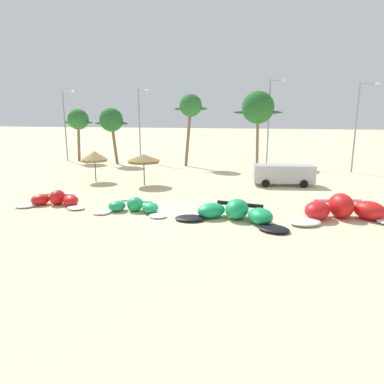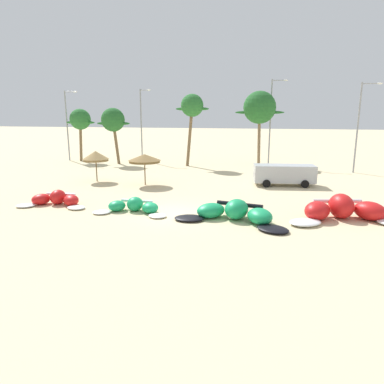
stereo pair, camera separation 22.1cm
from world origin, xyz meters
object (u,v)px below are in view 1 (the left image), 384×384
at_px(lamppost_west, 66,122).
at_px(lamppost_east_center, 270,118).
at_px(kite_center, 343,210).
at_px(kite_far_left, 56,200).
at_px(kite_left_of_center, 235,213).
at_px(palm_center_left, 258,108).
at_px(lamppost_east, 358,123).
at_px(parked_van, 282,173).
at_px(palm_left_of_gap, 191,107).
at_px(beach_umbrella_near_van, 94,156).
at_px(palm_left, 111,121).
at_px(kite_left, 134,207).
at_px(lamppost_west_center, 140,122).
at_px(beach_umbrella_middle, 144,158).
at_px(palm_leftmost, 78,120).

relative_size(lamppost_west, lamppost_east_center, 0.89).
bearing_deg(kite_center, lamppost_west, 145.39).
distance_m(kite_far_left, kite_left_of_center, 12.64).
xyz_separation_m(palm_center_left, lamppost_east, (10.58, -4.26, -1.66)).
bearing_deg(lamppost_west, parked_van, -22.53).
relative_size(lamppost_west, lamppost_east, 0.98).
bearing_deg(palm_left_of_gap, lamppost_east, -3.38).
bearing_deg(palm_center_left, beach_umbrella_near_van, -134.59).
height_order(beach_umbrella_near_van, parked_van, beach_umbrella_near_van).
relative_size(kite_left_of_center, parked_van, 1.29).
height_order(palm_left, lamppost_east_center, lamppost_east_center).
distance_m(kite_left, palm_center_left, 25.90).
distance_m(lamppost_west_center, lamppost_east_center, 16.85).
relative_size(kite_center, lamppost_west, 0.80).
bearing_deg(parked_van, lamppost_west_center, 143.48).
bearing_deg(lamppost_west, kite_left, -51.38).
bearing_deg(lamppost_east_center, lamppost_west, -174.88).
relative_size(kite_left_of_center, lamppost_east_center, 0.68).
height_order(kite_left, palm_left_of_gap, palm_left_of_gap).
bearing_deg(palm_left, parked_van, -25.66).
xyz_separation_m(kite_left_of_center, beach_umbrella_near_van, (-13.94, 9.72, 1.94)).
height_order(palm_center_left, lamppost_west_center, lamppost_west_center).
bearing_deg(kite_left, lamppost_east_center, 70.66).
height_order(beach_umbrella_near_van, palm_center_left, palm_center_left).
bearing_deg(beach_umbrella_middle, beach_umbrella_near_van, 172.50).
distance_m(palm_leftmost, lamppost_west, 2.03).
distance_m(parked_van, palm_center_left, 14.52).
bearing_deg(lamppost_east_center, kite_center, -79.69).
distance_m(lamppost_west, lamppost_east, 35.85).
xyz_separation_m(beach_umbrella_near_van, lamppost_east_center, (16.02, 15.60, 3.36)).
xyz_separation_m(kite_left_of_center, kite_center, (6.41, 1.54, 0.11)).
bearing_deg(kite_center, beach_umbrella_middle, 153.86).
xyz_separation_m(kite_left, parked_van, (9.82, 10.95, 0.73)).
bearing_deg(lamppost_west, lamppost_east, -4.38).
relative_size(parked_van, palm_leftmost, 0.80).
distance_m(kite_left, lamppost_west, 29.15).
relative_size(beach_umbrella_near_van, beach_umbrella_middle, 1.00).
distance_m(kite_left, palm_left_of_gap, 21.86).
distance_m(kite_center, palm_left, 31.20).
height_order(beach_umbrella_near_van, lamppost_west_center, lamppost_west_center).
bearing_deg(lamppost_west_center, kite_left_of_center, -59.15).
xyz_separation_m(kite_left_of_center, parked_van, (3.18, 11.41, 0.63)).
relative_size(kite_left, palm_left_of_gap, 0.61).
height_order(palm_left, lamppost_west, lamppost_west).
distance_m(kite_left, kite_left_of_center, 6.65).
height_order(beach_umbrella_middle, lamppost_east_center, lamppost_east_center).
bearing_deg(kite_far_left, kite_left, -4.92).
relative_size(beach_umbrella_middle, parked_van, 0.52).
distance_m(kite_center, palm_center_left, 24.48).
bearing_deg(palm_left_of_gap, lamppost_east_center, 23.57).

